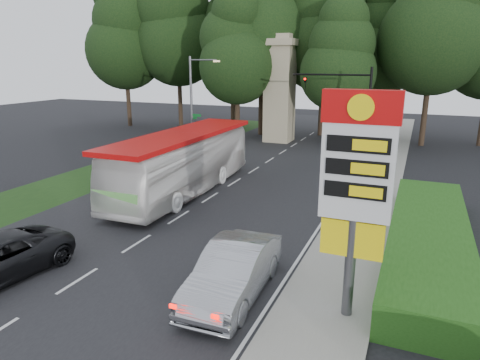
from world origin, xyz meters
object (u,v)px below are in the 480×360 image
at_px(transit_bus, 183,163).
at_px(sedan_silver, 234,271).
at_px(monument, 280,88).
at_px(traffic_signal_mast, 352,101).
at_px(gas_station_pylon, 357,177).
at_px(streetlight_signs, 194,100).

xyz_separation_m(transit_bus, sedan_silver, (7.46, -9.64, -0.91)).
relative_size(monument, sedan_silver, 1.88).
bearing_deg(traffic_signal_mast, sedan_silver, -90.47).
xyz_separation_m(traffic_signal_mast, sedan_silver, (-0.18, -22.17, -3.79)).
distance_m(gas_station_pylon, sedan_silver, 5.14).
bearing_deg(sedan_silver, transit_bus, 125.45).
relative_size(traffic_signal_mast, transit_bus, 0.56).
xyz_separation_m(streetlight_signs, monument, (4.99, 7.99, 0.67)).
xyz_separation_m(streetlight_signs, transit_bus, (5.03, -10.54, -2.65)).
bearing_deg(monument, gas_station_pylon, -68.20).
bearing_deg(gas_station_pylon, transit_bus, 139.67).
bearing_deg(monument, traffic_signal_mast, -38.00).
bearing_deg(sedan_silver, streetlight_signs, 119.46).
relative_size(streetlight_signs, sedan_silver, 1.49).
xyz_separation_m(gas_station_pylon, streetlight_signs, (-16.19, 20.01, -0.01)).
relative_size(traffic_signal_mast, monument, 0.72).
height_order(traffic_signal_mast, streetlight_signs, streetlight_signs).
bearing_deg(monument, transit_bus, -89.87).
bearing_deg(transit_bus, traffic_signal_mast, 57.13).
distance_m(monument, transit_bus, 18.83).
distance_m(transit_bus, sedan_silver, 12.22).
height_order(traffic_signal_mast, monument, monument).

